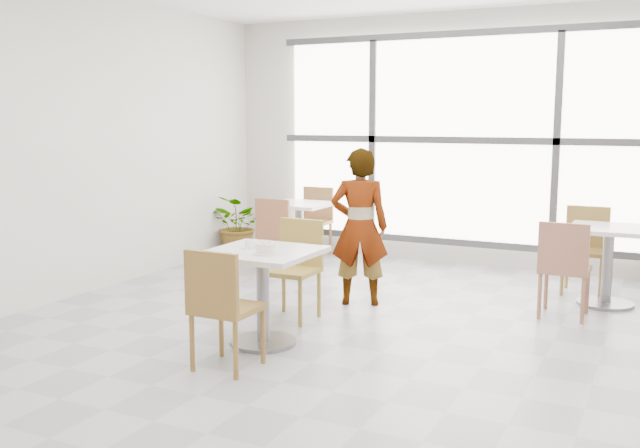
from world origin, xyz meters
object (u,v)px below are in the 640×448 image
at_px(plant_left, 239,225).
at_px(coffee_cup, 250,245).
at_px(bg_chair_left_near, 277,231).
at_px(bg_chair_right_far, 586,244).
at_px(chair_far, 296,262).
at_px(bg_chair_left_far, 315,216).
at_px(main_table, 263,279).
at_px(oatmeal_bowl, 266,248).
at_px(chair_near, 221,302).
at_px(bg_chair_right_near, 564,263).
at_px(bg_table_right, 608,255).
at_px(bg_table_left, 299,225).
at_px(person, 360,227).

bearing_deg(plant_left, coffee_cup, -55.96).
height_order(bg_chair_left_near, bg_chair_right_far, same).
bearing_deg(chair_far, bg_chair_left_far, 113.38).
xyz_separation_m(main_table, bg_chair_right_far, (2.07, 2.90, -0.02)).
relative_size(bg_chair_left_far, bg_chair_right_far, 1.00).
relative_size(oatmeal_bowl, bg_chair_left_near, 0.24).
relative_size(chair_near, bg_chair_right_near, 1.00).
bearing_deg(bg_chair_left_near, bg_table_right, -176.68).
distance_m(chair_near, bg_chair_left_far, 4.37).
xyz_separation_m(bg_table_left, bg_table_right, (3.50, -0.39, 0.00)).
xyz_separation_m(main_table, person, (0.19, 1.46, 0.22)).
relative_size(chair_far, bg_chair_left_near, 1.00).
height_order(bg_table_right, bg_chair_left_near, bg_chair_left_near).
height_order(person, bg_chair_right_near, person).
bearing_deg(bg_chair_right_far, chair_far, -136.22).
xyz_separation_m(person, bg_chair_right_far, (1.87, 1.45, -0.24)).
height_order(coffee_cup, bg_table_left, coffee_cup).
distance_m(bg_table_right, plant_left, 4.52).
height_order(coffee_cup, person, person).
distance_m(person, bg_chair_right_near, 1.85).
height_order(bg_table_right, bg_chair_right_far, bg_chair_right_far).
height_order(main_table, plant_left, plant_left).
relative_size(oatmeal_bowl, bg_table_left, 0.28).
bearing_deg(bg_table_left, bg_table_right, -6.44).
distance_m(bg_table_right, bg_chair_left_near, 3.47).
relative_size(chair_near, bg_table_right, 1.16).
bearing_deg(main_table, person, 82.39).
relative_size(bg_table_left, bg_chair_left_far, 0.86).
distance_m(bg_table_right, bg_chair_right_far, 0.51).
bearing_deg(coffee_cup, plant_left, 124.04).
bearing_deg(oatmeal_bowl, bg_chair_left_near, 117.94).
xyz_separation_m(chair_near, person, (0.15, 2.11, 0.24)).
xyz_separation_m(chair_far, bg_chair_left_far, (-1.17, 2.71, 0.00)).
xyz_separation_m(oatmeal_bowl, bg_chair_right_far, (1.96, 3.02, -0.29)).
bearing_deg(bg_table_left, bg_chair_right_near, -18.52).
distance_m(bg_chair_left_near, bg_chair_left_far, 1.26).
distance_m(oatmeal_bowl, person, 1.58).
distance_m(chair_near, chair_far, 1.46).
bearing_deg(bg_chair_right_near, main_table, 41.56).
relative_size(oatmeal_bowl, coffee_cup, 1.32).
bearing_deg(chair_near, main_table, -85.73).
distance_m(bg_table_right, bg_chair_right_near, 0.74).
relative_size(chair_far, person, 0.59).
bearing_deg(bg_chair_right_near, bg_table_left, -18.52).
xyz_separation_m(main_table, oatmeal_bowl, (0.11, -0.12, 0.27)).
height_order(bg_table_right, bg_chair_left_far, bg_chair_left_far).
bearing_deg(bg_chair_right_far, bg_chair_right_near, -93.16).
height_order(coffee_cup, bg_chair_left_far, bg_chair_left_far).
bearing_deg(bg_chair_left_far, bg_table_right, -16.19).
xyz_separation_m(coffee_cup, bg_table_right, (2.43, 2.43, -0.29)).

